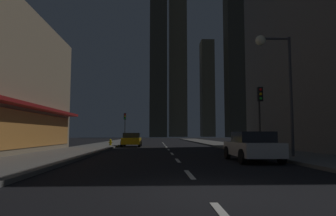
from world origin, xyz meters
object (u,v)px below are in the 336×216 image
object	(u,v)px
traffic_light_far_left	(125,121)
street_lamp_right	(275,65)
traffic_light_near_right	(260,105)
car_parked_far	(132,140)
car_parked_near	(252,146)
fire_hydrant_far_left	(110,142)

from	to	relation	value
traffic_light_far_left	street_lamp_right	world-z (taller)	street_lamp_right
street_lamp_right	traffic_light_near_right	bearing A→B (deg)	87.59
traffic_light_far_left	traffic_light_near_right	bearing A→B (deg)	-65.79
traffic_light_far_left	car_parked_far	bearing A→B (deg)	-80.66
car_parked_far	traffic_light_far_left	bearing A→B (deg)	99.34
car_parked_near	car_parked_far	distance (m)	18.44
car_parked_near	car_parked_far	world-z (taller)	same
car_parked_far	fire_hydrant_far_left	world-z (taller)	car_parked_far
car_parked_far	traffic_light_near_right	xyz separation A→B (m)	(9.10, -12.91, 2.45)
car_parked_far	traffic_light_far_left	xyz separation A→B (m)	(-1.90, 11.55, 2.45)
car_parked_near	fire_hydrant_far_left	size ratio (longest dim) A/B	6.48
car_parked_near	street_lamp_right	world-z (taller)	street_lamp_right
car_parked_near	fire_hydrant_far_left	world-z (taller)	car_parked_near
street_lamp_right	traffic_light_far_left	bearing A→B (deg)	111.71
traffic_light_near_right	street_lamp_right	distance (m)	3.42
traffic_light_near_right	street_lamp_right	world-z (taller)	street_lamp_right
fire_hydrant_far_left	car_parked_far	bearing A→B (deg)	-16.21
car_parked_far	fire_hydrant_far_left	size ratio (longest dim) A/B	6.48
car_parked_far	traffic_light_near_right	distance (m)	15.99
fire_hydrant_far_left	traffic_light_near_right	bearing A→B (deg)	-49.99
car_parked_far	traffic_light_near_right	world-z (taller)	traffic_light_near_right
traffic_light_near_right	street_lamp_right	size ratio (longest dim) A/B	0.64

